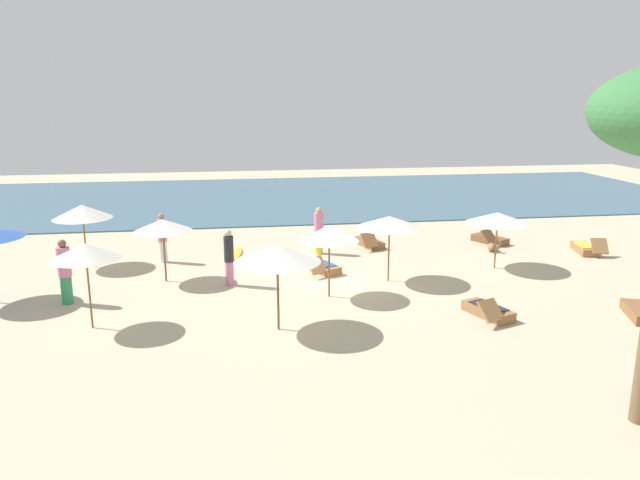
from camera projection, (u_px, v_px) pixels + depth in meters
The scene contains 20 objects.
ground_plane at pixel (338, 285), 19.13m from camera, with size 60.00×60.00×0.00m, color #BCAD8E.
ocean_water at pixel (286, 197), 35.44m from camera, with size 48.00×16.00×0.06m, color #3D6075.
umbrella_0 at pixel (498, 218), 20.62m from camera, with size 2.20×2.20×1.99m.
umbrella_1 at pixel (82, 212), 20.77m from camera, with size 2.02×2.02×2.22m.
umbrella_2 at pixel (390, 222), 19.12m from camera, with size 2.10×2.10×2.16m.
umbrella_3 at pixel (85, 251), 15.15m from camera, with size 1.77×1.77×2.28m.
umbrella_4 at pixel (329, 233), 17.60m from camera, with size 1.78×1.78×2.20m.
umbrella_5 at pixel (277, 253), 15.06m from camera, with size 2.22×2.22×2.27m.
umbrella_6 at pixel (163, 225), 19.12m from camera, with size 1.87×1.87×2.07m.
lounger_0 at pixel (370, 243), 23.93m from camera, with size 0.99×1.79×0.67m.
lounger_1 at pixel (322, 267), 20.52m from camera, with size 1.23×1.78×0.69m.
lounger_2 at pixel (490, 239), 24.47m from camera, with size 1.32×1.77×0.68m.
lounger_3 at pixel (488, 311), 16.37m from camera, with size 1.13×1.80×0.67m.
lounger_6 at pixel (586, 248), 22.99m from camera, with size 0.95×1.78×0.69m.
person_0 at pixel (319, 230), 22.74m from camera, with size 0.47×0.47×1.80m.
person_1 at pixel (229, 257), 18.91m from camera, with size 0.39×0.39×1.83m.
person_2 at pixel (162, 238), 21.56m from camera, with size 0.41×0.41×1.81m.
person_4 at pixel (65, 272), 17.22m from camera, with size 0.44×0.44×1.93m.
dog at pixel (492, 247), 23.22m from camera, with size 0.52×0.72×0.33m.
surfboard at pixel (236, 254), 22.78m from camera, with size 0.72×1.93×0.07m.
Camera 1 is at (-3.37, -17.94, 5.95)m, focal length 33.54 mm.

